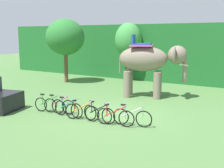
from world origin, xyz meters
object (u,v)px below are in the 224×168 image
object	(u,v)px
bike_red	(115,117)
bike_white	(132,117)
bike_pink	(59,106)
bike_teal	(68,109)
bike_green	(49,105)
tree_right	(128,40)
tree_center_right	(65,37)
elephant	(149,61)
bike_orange	(82,112)
bike_black	(99,114)

from	to	relation	value
bike_red	bike_white	distance (m)	0.71
bike_white	bike_pink	bearing A→B (deg)	-178.17
bike_pink	bike_teal	xyz separation A→B (m)	(0.76, -0.22, 0.00)
bike_green	bike_teal	bearing A→B (deg)	-4.18
tree_right	bike_white	bearing A→B (deg)	-60.73
tree_center_right	elephant	size ratio (longest dim) A/B	1.18
tree_center_right	bike_orange	xyz separation A→B (m)	(7.39, -7.59, -3.18)
bike_green	bike_white	world-z (taller)	same
bike_orange	tree_right	bearing A→B (deg)	108.14
tree_center_right	tree_right	size ratio (longest dim) A/B	1.06
bike_teal	bike_white	xyz separation A→B (m)	(3.15, 0.35, 0.00)
tree_right	bike_white	xyz separation A→B (m)	(5.85, -10.44, -2.94)
bike_teal	bike_red	size ratio (longest dim) A/B	1.01
bike_black	bike_green	bearing A→B (deg)	179.23
tree_right	tree_center_right	bearing A→B (deg)	-139.30
bike_black	bike_red	xyz separation A→B (m)	(0.84, -0.03, 0.00)
tree_center_right	bike_red	bearing A→B (deg)	-39.55
bike_teal	bike_black	xyz separation A→B (m)	(1.68, 0.05, 0.00)
bike_teal	bike_orange	distance (m)	0.87
tree_center_right	bike_red	xyz separation A→B (m)	(9.05, -7.47, -3.18)
tree_center_right	bike_teal	xyz separation A→B (m)	(6.53, -7.49, -3.18)
elephant	bike_green	xyz separation A→B (m)	(-2.67, -5.72, -1.82)
bike_orange	tree_center_right	bearing A→B (deg)	134.26
tree_center_right	bike_teal	world-z (taller)	tree_center_right
bike_green	bike_orange	distance (m)	2.17
elephant	bike_red	size ratio (longest dim) A/B	2.49
bike_red	bike_orange	bearing A→B (deg)	-175.96
bike_teal	bike_orange	size ratio (longest dim) A/B	1.01
tree_center_right	bike_white	world-z (taller)	tree_center_right
bike_red	elephant	bearing A→B (deg)	101.12
elephant	tree_right	bearing A→B (deg)	129.38
bike_orange	bike_red	distance (m)	1.66
bike_pink	elephant	bearing A→B (deg)	69.05
bike_red	bike_white	size ratio (longest dim) A/B	1.00
bike_teal	bike_red	xyz separation A→B (m)	(2.52, 0.02, 0.00)
bike_black	bike_orange	bearing A→B (deg)	-169.43
bike_orange	bike_pink	bearing A→B (deg)	168.96
tree_center_right	bike_green	world-z (taller)	tree_center_right
tree_right	bike_red	xyz separation A→B (m)	(5.22, -10.76, -2.94)
tree_center_right	bike_pink	xyz separation A→B (m)	(5.77, -7.27, -3.18)
tree_center_right	bike_pink	size ratio (longest dim) A/B	2.96
tree_right	bike_red	distance (m)	12.32
bike_teal	bike_pink	bearing A→B (deg)	163.81
tree_center_right	bike_black	distance (m)	11.52
bike_pink	bike_red	world-z (taller)	same
bike_orange	bike_black	xyz separation A→B (m)	(0.81, 0.15, 0.00)
bike_green	bike_black	bearing A→B (deg)	-0.77
bike_green	bike_teal	world-z (taller)	same
tree_right	bike_white	distance (m)	12.32
bike_pink	tree_center_right	bearing A→B (deg)	128.43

